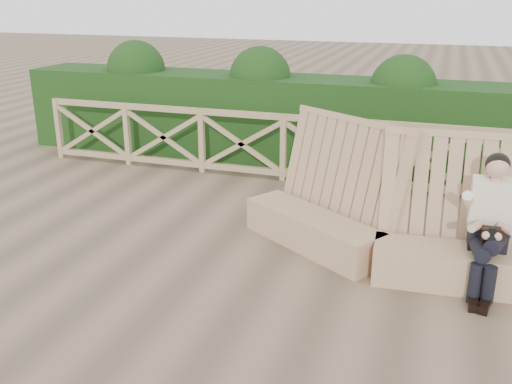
% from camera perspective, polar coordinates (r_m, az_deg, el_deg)
% --- Properties ---
extents(ground, '(60.00, 60.00, 0.00)m').
position_cam_1_polar(ground, '(6.11, 0.02, -9.32)').
color(ground, brown).
rests_on(ground, ground).
extents(bench, '(3.62, 1.69, 1.55)m').
position_cam_1_polar(bench, '(6.61, 13.01, -3.79)').
color(bench, '#957355').
rests_on(bench, ground).
extents(woman, '(0.43, 0.90, 1.43)m').
position_cam_1_polar(woman, '(6.24, 22.37, -2.65)').
color(woman, black).
rests_on(woman, ground).
extents(guardrail, '(10.10, 0.09, 1.10)m').
position_cam_1_polar(guardrail, '(9.06, 7.07, 4.08)').
color(guardrail, '#8C7951').
rests_on(guardrail, ground).
extents(hedge, '(12.00, 1.20, 1.50)m').
position_cam_1_polar(hedge, '(10.16, 8.52, 6.85)').
color(hedge, black).
rests_on(hedge, ground).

